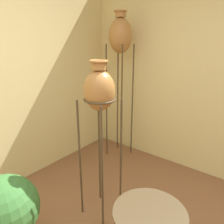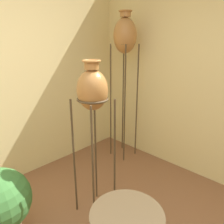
% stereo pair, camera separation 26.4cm
% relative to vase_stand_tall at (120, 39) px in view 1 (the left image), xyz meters
% --- Properties ---
extents(vase_stand_tall, '(0.32, 0.32, 2.15)m').
position_rel_vase_stand_tall_xyz_m(vase_stand_tall, '(0.00, 0.00, 0.00)').
color(vase_stand_tall, '#473823').
rests_on(vase_stand_tall, ground_plane).
extents(vase_stand_medium, '(0.31, 0.31, 1.61)m').
position_rel_vase_stand_tall_xyz_m(vase_stand_medium, '(-1.13, -0.60, -0.48)').
color(vase_stand_medium, '#473823').
rests_on(vase_stand_medium, ground_plane).
extents(potted_plant, '(0.57, 0.57, 0.71)m').
position_rel_vase_stand_tall_xyz_m(potted_plant, '(-1.96, -0.26, -1.40)').
color(potted_plant, brown).
rests_on(potted_plant, ground_plane).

